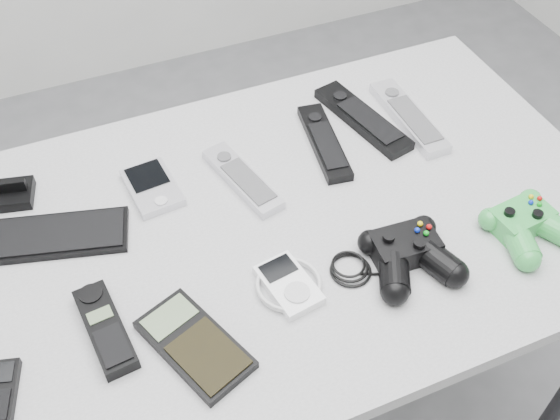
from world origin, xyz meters
name	(u,v)px	position (x,y,z in m)	size (l,w,h in m)	color
desk	(292,241)	(-0.08, 0.08, 0.71)	(1.16, 0.74, 0.78)	#939496
pda_keyboard	(59,235)	(-0.46, 0.19, 0.78)	(0.23, 0.10, 0.01)	black
dock_bracket	(9,190)	(-0.52, 0.31, 0.80)	(0.08, 0.07, 0.04)	black
pda	(152,187)	(-0.28, 0.24, 0.79)	(0.08, 0.13, 0.02)	silver
remote_silver_a	(242,178)	(-0.13, 0.19, 0.79)	(0.05, 0.20, 0.02)	silver
remote_black_a	(324,141)	(0.05, 0.23, 0.79)	(0.05, 0.21, 0.02)	black
remote_black_b	(362,118)	(0.15, 0.26, 0.79)	(0.06, 0.24, 0.02)	black
remote_silver_b	(409,116)	(0.24, 0.23, 0.79)	(0.05, 0.23, 0.02)	silver
cordless_handset	(105,328)	(-0.43, -0.03, 0.79)	(0.05, 0.16, 0.03)	black
calculator	(194,344)	(-0.31, -0.10, 0.78)	(0.09, 0.18, 0.02)	black
mp3_player	(289,284)	(-0.14, -0.06, 0.79)	(0.11, 0.11, 0.02)	white
controller_black	(409,252)	(0.06, -0.09, 0.80)	(0.26, 0.16, 0.05)	black
controller_green	(527,223)	(0.27, -0.11, 0.80)	(0.14, 0.15, 0.05)	#268C3F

